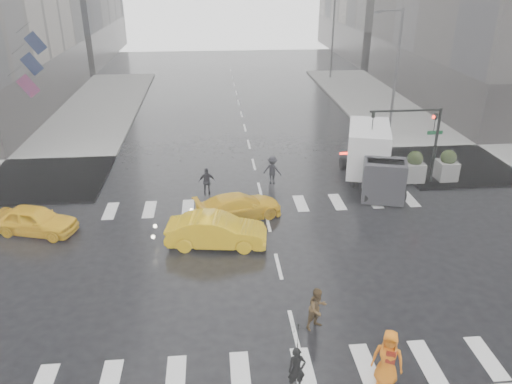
{
  "coord_description": "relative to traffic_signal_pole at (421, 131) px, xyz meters",
  "views": [
    {
      "loc": [
        -2.6,
        -17.77,
        11.57
      ],
      "look_at": [
        -0.77,
        2.0,
        2.59
      ],
      "focal_mm": 35.0,
      "sensor_mm": 36.0,
      "label": 1
    }
  ],
  "objects": [
    {
      "name": "street_lamp_near",
      "position": [
        1.86,
        9.99,
        1.73
      ],
      "size": [
        2.15,
        0.22,
        9.0
      ],
      "color": "#59595B",
      "rests_on": "ground"
    },
    {
      "name": "box_truck",
      "position": [
        -2.58,
        0.15,
        -1.49
      ],
      "size": [
        2.28,
        6.09,
        3.23
      ],
      "rotation": [
        0.0,
        0.0,
        -0.28
      ],
      "color": "white",
      "rests_on": "ground"
    },
    {
      "name": "pedestrian_black",
      "position": [
        -9.38,
        -14.71,
        -1.55
      ],
      "size": [
        1.05,
        1.07,
        2.43
      ],
      "rotation": [
        0.0,
        0.0,
        0.1
      ],
      "color": "black",
      "rests_on": "ground"
    },
    {
      "name": "sidewalk_ne",
      "position": [
        10.49,
        9.49,
        -3.14
      ],
      "size": [
        35.0,
        35.0,
        0.15
      ],
      "primitive_type": "cube",
      "color": "gray",
      "rests_on": "ground"
    },
    {
      "name": "planter_east",
      "position": [
        1.99,
        0.19,
        -2.23
      ],
      "size": [
        1.1,
        1.1,
        1.8
      ],
      "color": "gray",
      "rests_on": "ground"
    },
    {
      "name": "flag_cluster",
      "position": [
        -24.09,
        10.49,
        2.42
      ],
      "size": [
        2.87,
        3.06,
        4.69
      ],
      "color": "#59595B",
      "rests_on": "ground"
    },
    {
      "name": "pedestrian_far_a",
      "position": [
        -11.97,
        -0.43,
        -2.42
      ],
      "size": [
        0.94,
        0.58,
        1.6
      ],
      "primitive_type": "imported",
      "rotation": [
        0.0,
        0.0,
        3.16
      ],
      "color": "black",
      "rests_on": "ground"
    },
    {
      "name": "pedestrian_far_b",
      "position": [
        -8.19,
        0.84,
        -2.38
      ],
      "size": [
        1.23,
        0.97,
        1.67
      ],
      "primitive_type": "imported",
      "rotation": [
        0.0,
        0.0,
        2.74
      ],
      "color": "black",
      "rests_on": "ground"
    },
    {
      "name": "road_markings",
      "position": [
        -9.01,
        -8.01,
        -3.21
      ],
      "size": [
        18.0,
        48.0,
        0.01
      ],
      "primitive_type": null,
      "color": "silver",
      "rests_on": "ground"
    },
    {
      "name": "taxi_rear",
      "position": [
        -10.41,
        -3.38,
        -2.58
      ],
      "size": [
        4.23,
        2.83,
        1.27
      ],
      "primitive_type": "imported",
      "rotation": [
        0.0,
        0.0,
        1.86
      ],
      "color": "yellow",
      "rests_on": "ground"
    },
    {
      "name": "taxi_front",
      "position": [
        -20.08,
        -4.05,
        -2.54
      ],
      "size": [
        4.24,
        2.64,
        1.35
      ],
      "primitive_type": "imported",
      "rotation": [
        0.0,
        0.0,
        1.28
      ],
      "color": "yellow",
      "rests_on": "ground"
    },
    {
      "name": "traffic_signal_pole",
      "position": [
        0.0,
        0.0,
        0.0
      ],
      "size": [
        4.45,
        0.42,
        4.5
      ],
      "color": "black",
      "rests_on": "ground"
    },
    {
      "name": "taxi_mid",
      "position": [
        -11.57,
        -6.01,
        -2.48
      ],
      "size": [
        4.66,
        2.15,
        1.48
      ],
      "primitive_type": "imported",
      "rotation": [
        0.0,
        0.0,
        1.44
      ],
      "color": "yellow",
      "rests_on": "ground"
    },
    {
      "name": "pedestrian_orange",
      "position": [
        -6.64,
        -14.71,
        -2.26
      ],
      "size": [
        1.1,
        0.95,
        1.9
      ],
      "rotation": [
        0.0,
        0.0,
        -0.46
      ],
      "color": "orange",
      "rests_on": "ground"
    },
    {
      "name": "ground",
      "position": [
        -9.01,
        -8.01,
        -3.22
      ],
      "size": [
        120.0,
        120.0,
        0.0
      ],
      "primitive_type": "plane",
      "color": "black",
      "rests_on": "ground"
    },
    {
      "name": "pedestrian_brown",
      "position": [
        -8.2,
        -12.01,
        -2.42
      ],
      "size": [
        0.98,
        0.91,
        1.6
      ],
      "primitive_type": "imported",
      "rotation": [
        0.0,
        0.0,
        0.52
      ],
      "color": "#4C371B",
      "rests_on": "ground"
    },
    {
      "name": "planter_mid",
      "position": [
        -0.01,
        0.19,
        -2.23
      ],
      "size": [
        1.1,
        1.1,
        1.8
      ],
      "color": "gray",
      "rests_on": "ground"
    },
    {
      "name": "street_lamp_far",
      "position": [
        1.86,
        29.99,
        1.73
      ],
      "size": [
        2.15,
        0.22,
        9.0
      ],
      "color": "#59595B",
      "rests_on": "ground"
    },
    {
      "name": "planter_west",
      "position": [
        -2.01,
        0.19,
        -2.23
      ],
      "size": [
        1.1,
        1.1,
        1.8
      ],
      "color": "gray",
      "rests_on": "ground"
    }
  ]
}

